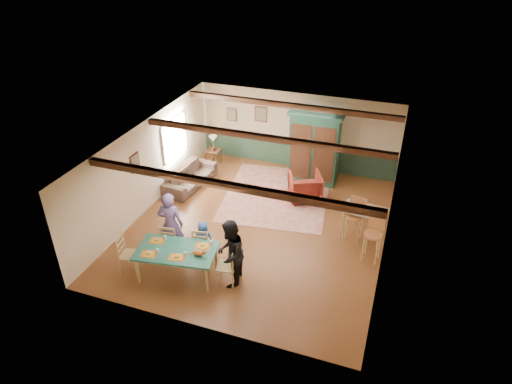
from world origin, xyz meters
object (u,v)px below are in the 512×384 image
(dining_chair_far_right, at_px, (203,243))
(armchair, at_px, (305,187))
(dining_table, at_px, (178,263))
(bar_stool_left, at_px, (354,221))
(table_lamp, at_px, (213,143))
(sofa, at_px, (190,176))
(end_table, at_px, (214,157))
(dining_chair_far_left, at_px, (171,239))
(armoire, at_px, (314,148))
(person_man, at_px, (171,224))
(dining_chair_end_left, at_px, (130,254))
(person_woman, at_px, (230,254))
(cat, at_px, (198,252))
(counter_table, at_px, (363,224))
(bar_stool_right, at_px, (373,240))
(dining_chair_end_right, at_px, (226,265))
(person_child, at_px, (204,240))

(dining_chair_far_right, distance_m, armchair, 4.14)
(dining_table, height_order, bar_stool_left, bar_stool_left)
(armchair, xyz_separation_m, table_lamp, (-3.66, 1.24, 0.40))
(sofa, height_order, end_table, sofa)
(dining_table, distance_m, dining_chair_far_left, 0.88)
(armoire, bearing_deg, dining_chair_far_right, -108.69)
(table_lamp, bearing_deg, sofa, -94.86)
(dining_chair_far_left, relative_size, armchair, 1.03)
(dining_chair_far_right, distance_m, person_man, 0.95)
(dining_chair_end_left, bearing_deg, armoire, -37.38)
(person_woman, height_order, bar_stool_left, person_woman)
(dining_table, xyz_separation_m, person_man, (-0.56, 0.77, 0.52))
(dining_chair_far_right, height_order, person_man, person_man)
(table_lamp, distance_m, bar_stool_left, 6.18)
(cat, relative_size, counter_table, 0.33)
(armoire, height_order, bar_stool_left, armoire)
(cat, xyz_separation_m, bar_stool_right, (3.79, 2.22, -0.25))
(dining_table, height_order, counter_table, counter_table)
(dining_table, relative_size, dining_chair_end_left, 1.89)
(dining_chair_far_left, relative_size, dining_chair_far_right, 1.00)
(person_man, xyz_separation_m, sofa, (-1.20, 3.41, -0.60))
(person_woman, bearing_deg, dining_table, -90.00)
(person_man, bearing_deg, dining_chair_far_left, 90.00)
(counter_table, bearing_deg, table_lamp, 154.02)
(bar_stool_right, bearing_deg, armchair, 142.23)
(bar_stool_left, bearing_deg, dining_chair_end_right, -128.71)
(counter_table, height_order, bar_stool_right, bar_stool_right)
(armoire, relative_size, end_table, 4.20)
(dining_chair_far_left, xyz_separation_m, armchair, (2.58, 3.89, -0.06))
(person_woman, distance_m, armchair, 4.44)
(dining_chair_far_right, relative_size, dining_chair_end_left, 1.00)
(dining_table, bearing_deg, cat, -1.10)
(person_child, bearing_deg, dining_table, 63.43)
(dining_table, relative_size, dining_chair_far_left, 1.89)
(dining_chair_end_right, bearing_deg, person_child, -136.85)
(end_table, height_order, table_lamp, table_lamp)
(dining_chair_far_left, distance_m, dining_chair_end_right, 1.81)
(table_lamp, relative_size, counter_table, 0.46)
(end_table, bearing_deg, person_woman, -62.42)
(person_man, height_order, bar_stool_right, person_man)
(counter_table, bearing_deg, person_child, -150.22)
(table_lamp, bearing_deg, counter_table, -25.98)
(bar_stool_right, bearing_deg, table_lamp, 156.52)
(dining_table, xyz_separation_m, sofa, (-1.76, 4.18, -0.08))
(dining_chair_far_right, distance_m, armoire, 5.30)
(sofa, bearing_deg, dining_chair_far_left, -154.94)
(cat, bearing_deg, dining_chair_end_right, 9.46)
(dining_chair_end_right, xyz_separation_m, sofa, (-2.96, 3.99, -0.18))
(person_woman, xyz_separation_m, end_table, (-2.93, 5.60, -0.58))
(dining_chair_end_right, xyz_separation_m, person_man, (-1.76, 0.58, 0.41))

